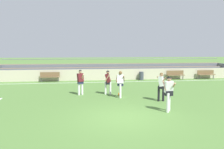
# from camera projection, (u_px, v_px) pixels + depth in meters

# --- Properties ---
(ground_plane) EXTENTS (160.00, 160.00, 0.00)m
(ground_plane) POSITION_uv_depth(u_px,v_px,m) (124.00, 117.00, 9.65)
(ground_plane) COLOR #517A38
(field_line_sideline) EXTENTS (44.00, 0.12, 0.01)m
(field_line_sideline) POSITION_uv_depth(u_px,v_px,m) (103.00, 82.00, 20.24)
(field_line_sideline) COLOR white
(field_line_sideline) RESTS_ON ground
(sideline_wall) EXTENTS (48.00, 0.16, 1.09)m
(sideline_wall) POSITION_uv_depth(u_px,v_px,m) (101.00, 75.00, 21.60)
(sideline_wall) COLOR beige
(sideline_wall) RESTS_ON ground
(bleacher_stand) EXTENTS (25.00, 2.79, 1.99)m
(bleacher_stand) POSITION_uv_depth(u_px,v_px,m) (118.00, 70.00, 23.79)
(bleacher_stand) COLOR #897051
(bleacher_stand) RESTS_ON ground
(bench_far_left) EXTENTS (1.80, 0.40, 0.90)m
(bench_far_left) POSITION_uv_depth(u_px,v_px,m) (175.00, 74.00, 22.09)
(bench_far_left) COLOR brown
(bench_far_left) RESTS_ON ground
(bench_far_right) EXTENTS (1.80, 0.40, 0.90)m
(bench_far_right) POSITION_uv_depth(u_px,v_px,m) (50.00, 76.00, 20.51)
(bench_far_right) COLOR brown
(bench_far_right) RESTS_ON ground
(bench_centre_sideline) EXTENTS (1.80, 0.40, 0.90)m
(bench_centre_sideline) POSITION_uv_depth(u_px,v_px,m) (206.00, 74.00, 22.51)
(bench_centre_sideline) COLOR brown
(bench_centre_sideline) RESTS_ON ground
(trash_bin) EXTENTS (0.45, 0.45, 0.82)m
(trash_bin) POSITION_uv_depth(u_px,v_px,m) (141.00, 76.00, 21.72)
(trash_bin) COLOR #3D424C
(trash_bin) RESTS_ON ground
(player_dark_wide_left) EXTENTS (0.47, 0.55, 1.62)m
(player_dark_wide_left) POSITION_uv_depth(u_px,v_px,m) (108.00, 80.00, 14.58)
(player_dark_wide_left) COLOR white
(player_dark_wide_left) RESTS_ON ground
(player_white_wide_right) EXTENTS (0.59, 0.52, 1.67)m
(player_white_wide_right) POSITION_uv_depth(u_px,v_px,m) (120.00, 82.00, 13.60)
(player_white_wide_right) COLOR white
(player_white_wide_right) RESTS_ON ground
(player_white_deep_cover) EXTENTS (0.47, 0.64, 1.67)m
(player_white_deep_cover) POSITION_uv_depth(u_px,v_px,m) (161.00, 84.00, 12.64)
(player_white_deep_cover) COLOR black
(player_white_deep_cover) RESTS_ON ground
(player_dark_dropping_back) EXTENTS (0.51, 0.66, 1.67)m
(player_dark_dropping_back) POSITION_uv_depth(u_px,v_px,m) (80.00, 80.00, 14.42)
(player_dark_dropping_back) COLOR white
(player_dark_dropping_back) RESTS_ON ground
(player_white_pressing_high) EXTENTS (0.44, 0.61, 1.71)m
(player_white_pressing_high) POSITION_uv_depth(u_px,v_px,m) (169.00, 91.00, 10.47)
(player_white_pressing_high) COLOR white
(player_white_pressing_high) RESTS_ON ground
(soccer_ball) EXTENTS (0.22, 0.22, 0.22)m
(soccer_ball) POSITION_uv_depth(u_px,v_px,m) (120.00, 94.00, 14.21)
(soccer_ball) COLOR orange
(soccer_ball) RESTS_ON ground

